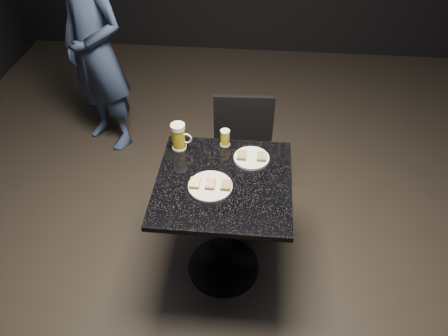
{
  "coord_description": "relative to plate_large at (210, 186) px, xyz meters",
  "views": [
    {
      "loc": [
        0.16,
        -1.63,
        2.29
      ],
      "look_at": [
        0.0,
        0.02,
        0.82
      ],
      "focal_mm": 35.0,
      "sensor_mm": 36.0,
      "label": 1
    }
  ],
  "objects": [
    {
      "name": "beer_mug",
      "position": [
        -0.21,
        0.3,
        0.07
      ],
      "size": [
        0.12,
        0.08,
        0.16
      ],
      "color": "silver",
      "rests_on": "table"
    },
    {
      "name": "chair",
      "position": [
        0.13,
        0.59,
        -0.26
      ],
      "size": [
        0.4,
        0.4,
        0.86
      ],
      "color": "black",
      "rests_on": "floor"
    },
    {
      "name": "floor",
      "position": [
        0.06,
        0.06,
        -0.76
      ],
      "size": [
        6.0,
        6.0,
        0.0
      ],
      "primitive_type": "plane",
      "color": "black",
      "rests_on": "ground"
    },
    {
      "name": "table",
      "position": [
        0.06,
        0.06,
        -0.25
      ],
      "size": [
        0.7,
        0.7,
        0.75
      ],
      "color": "black",
      "rests_on": "floor"
    },
    {
      "name": "plate_small",
      "position": [
        0.2,
        0.24,
        0.0
      ],
      "size": [
        0.19,
        0.19,
        0.01
      ],
      "primitive_type": "cylinder",
      "color": "white",
      "rests_on": "table"
    },
    {
      "name": "beer_tumbler",
      "position": [
        0.04,
        0.35,
        0.04
      ],
      "size": [
        0.06,
        0.06,
        0.1
      ],
      "color": "silver",
      "rests_on": "table"
    },
    {
      "name": "canapes_on_plate_small",
      "position": [
        0.2,
        0.24,
        0.02
      ],
      "size": [
        0.16,
        0.07,
        0.02
      ],
      "color": "#4C3521",
      "rests_on": "plate_small"
    },
    {
      "name": "plate_large",
      "position": [
        0.0,
        0.0,
        0.0
      ],
      "size": [
        0.22,
        0.22,
        0.01
      ],
      "primitive_type": "cylinder",
      "color": "white",
      "rests_on": "table"
    },
    {
      "name": "canapes_on_plate_large",
      "position": [
        0.0,
        0.0,
        0.02
      ],
      "size": [
        0.21,
        0.07,
        0.02
      ],
      "color": "#4C3521",
      "rests_on": "plate_large"
    },
    {
      "name": "patron",
      "position": [
        -1.0,
        1.3,
        0.06
      ],
      "size": [
        0.71,
        0.63,
        1.63
      ],
      "primitive_type": "imported",
      "rotation": [
        0.0,
        0.0,
        -0.53
      ],
      "color": "navy",
      "rests_on": "floor"
    }
  ]
}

